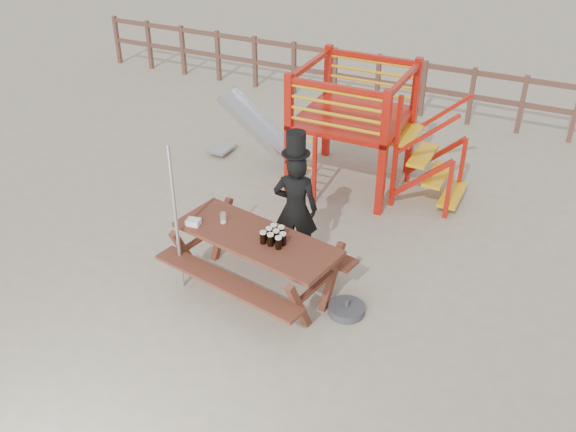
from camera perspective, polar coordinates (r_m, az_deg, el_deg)
The scene contains 10 objects.
ground at distance 8.67m, azimuth -4.43°, elevation -7.02°, with size 60.00×60.00×0.00m, color tan.
back_fence at distance 14.05m, azimuth 9.98°, elevation 11.90°, with size 15.09×0.09×1.20m.
playground_fort at distance 10.86m, azimuth 5.37°, elevation 8.09°, with size 4.71×1.84×2.10m.
picnic_table at distance 8.42m, azimuth -2.79°, elevation -3.63°, with size 2.46×1.91×0.86m.
man_with_hat at distance 8.80m, azimuth 0.68°, elevation 0.89°, with size 0.71×0.56×2.00m.
metal_pole at distance 8.31m, azimuth -9.94°, elevation -0.37°, with size 0.05×0.05×2.13m, color #B2B2B7.
parasol_base at distance 8.36m, azimuth 5.23°, elevation -8.27°, with size 0.48×0.48×0.20m.
paper_bag at distance 8.54m, azimuth -8.42°, elevation -0.54°, with size 0.18×0.14×0.08m, color white.
stout_pints at distance 8.09m, azimuth -1.21°, elevation -1.80°, with size 0.32×0.32×0.17m.
empty_glasses at distance 8.52m, azimuth -5.79°, elevation -0.21°, with size 0.08×0.08×0.15m.
Camera 1 is at (3.52, -5.76, 5.43)m, focal length 40.00 mm.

